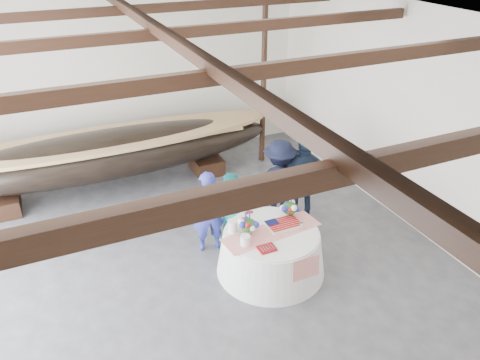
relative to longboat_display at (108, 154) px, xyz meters
name	(u,v)px	position (x,y,z in m)	size (l,w,h in m)	color
floor	(198,302)	(0.58, -4.54, -0.98)	(10.00, 12.00, 0.01)	#3D3D42
wall_back	(114,82)	(0.58, 1.46, 1.27)	(10.00, 0.02, 4.50)	silver
wall_right	(443,136)	(5.58, -4.54, 1.27)	(0.02, 12.00, 4.50)	silver
ceiling	(183,37)	(0.58, -4.54, 3.52)	(10.00, 12.00, 0.01)	white
pavilion_structure	(168,62)	(0.58, -3.75, 3.03)	(9.80, 11.76, 4.50)	black
longboat_display	(108,154)	(0.00, 0.00, 0.00)	(8.16, 1.63, 1.53)	black
banquet_table	(271,251)	(2.13, -4.27, -0.54)	(2.03, 2.03, 0.87)	silver
tabletop_items	(268,221)	(2.13, -4.13, 0.04)	(1.92, 0.99, 0.40)	red
guest_woman_blue	(208,211)	(1.31, -3.16, -0.11)	(0.64, 0.42, 1.74)	navy
guest_woman_teal	(229,207)	(1.82, -3.02, -0.22)	(0.74, 0.58, 1.52)	teal
guest_man_left	(279,182)	(3.05, -2.86, -0.01)	(1.24, 0.71, 1.93)	black
guest_man_right	(303,180)	(3.53, -3.03, 0.02)	(1.17, 0.49, 2.00)	#141F31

